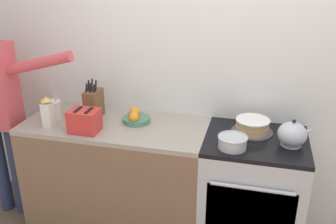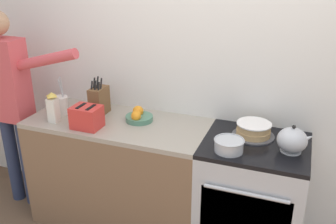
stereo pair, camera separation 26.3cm
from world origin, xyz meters
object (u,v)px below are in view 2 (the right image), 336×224
at_px(utensil_crock, 61,105).
at_px(layer_cake, 254,130).
at_px(tea_kettle, 292,140).
at_px(mixing_bowl, 229,145).
at_px(milk_carton, 53,108).
at_px(fruit_bowl, 138,115).
at_px(stove_range, 250,199).
at_px(knife_block, 99,101).
at_px(person_baker, 9,95).
at_px(toaster, 87,117).

bearing_deg(utensil_crock, layer_cake, 4.76).
height_order(tea_kettle, mixing_bowl, tea_kettle).
bearing_deg(milk_carton, fruit_bowl, 22.56).
xyz_separation_m(fruit_bowl, milk_carton, (-0.59, -0.24, 0.07)).
xyz_separation_m(tea_kettle, fruit_bowl, (-1.13, 0.11, -0.04)).
xyz_separation_m(stove_range, fruit_bowl, (-0.90, 0.08, 0.49)).
bearing_deg(knife_block, tea_kettle, -4.68).
xyz_separation_m(milk_carton, person_baker, (-0.50, 0.10, 0.00)).
xyz_separation_m(utensil_crock, fruit_bowl, (0.63, 0.10, -0.03)).
bearing_deg(knife_block, toaster, -80.21).
xyz_separation_m(stove_range, layer_cake, (-0.04, 0.10, 0.50)).
relative_size(tea_kettle, knife_block, 0.75).
bearing_deg(stove_range, knife_block, 175.97).
height_order(utensil_crock, person_baker, person_baker).
xyz_separation_m(layer_cake, fruit_bowl, (-0.87, -0.03, -0.00)).
height_order(mixing_bowl, toaster, toaster).
distance_m(layer_cake, milk_carton, 1.48).
xyz_separation_m(layer_cake, person_baker, (-1.95, -0.17, 0.07)).
relative_size(mixing_bowl, toaster, 0.88).
bearing_deg(fruit_bowl, stove_range, -4.79).
bearing_deg(knife_block, person_baker, -168.24).
distance_m(milk_carton, person_baker, 0.51).
bearing_deg(fruit_bowl, mixing_bowl, -18.03).
bearing_deg(tea_kettle, fruit_bowl, 174.52).
bearing_deg(stove_range, fruit_bowl, 175.21).
bearing_deg(knife_block, stove_range, -4.03).
xyz_separation_m(layer_cake, milk_carton, (-1.45, -0.27, 0.06)).
xyz_separation_m(layer_cake, knife_block, (-1.21, -0.02, 0.06)).
bearing_deg(mixing_bowl, tea_kettle, 19.83).
relative_size(stove_range, mixing_bowl, 4.60).
distance_m(layer_cake, tea_kettle, 0.30).
height_order(knife_block, milk_carton, knife_block).
distance_m(layer_cake, toaster, 1.20).
bearing_deg(tea_kettle, layer_cake, 152.50).
relative_size(stove_range, fruit_bowl, 4.32).
bearing_deg(utensil_crock, milk_carton, -75.64).
relative_size(utensil_crock, person_baker, 0.19).
distance_m(stove_range, layer_cake, 0.51).
relative_size(mixing_bowl, utensil_crock, 0.62).
relative_size(mixing_bowl, person_baker, 0.12).
bearing_deg(layer_cake, toaster, -166.63).
height_order(fruit_bowl, person_baker, person_baker).
distance_m(knife_block, utensil_crock, 0.31).
xyz_separation_m(tea_kettle, mixing_bowl, (-0.38, -0.14, -0.04)).
height_order(knife_block, person_baker, person_baker).
height_order(stove_range, person_baker, person_baker).
relative_size(layer_cake, tea_kettle, 1.26).
xyz_separation_m(tea_kettle, utensil_crock, (-1.76, 0.01, -0.00)).
xyz_separation_m(stove_range, milk_carton, (-1.49, -0.17, 0.56)).
bearing_deg(layer_cake, mixing_bowl, -112.81).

